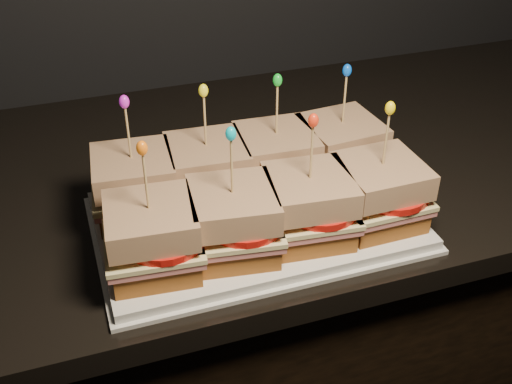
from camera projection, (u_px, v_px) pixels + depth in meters
name	position (u px, v px, depth m)	size (l,w,h in m)	color
granite_slab	(11.00, 213.00, 0.89)	(2.46, 0.63, 0.03)	black
platter	(256.00, 221.00, 0.83)	(0.40, 0.25, 0.02)	silver
platter_rim	(256.00, 225.00, 0.84)	(0.41, 0.26, 0.01)	silver
sandwich_0_bread_bot	(137.00, 204.00, 0.83)	(0.10, 0.10, 0.03)	brown
sandwich_0_ham	(136.00, 192.00, 0.82)	(0.11, 0.10, 0.01)	#C66868
sandwich_0_cheese	(135.00, 188.00, 0.81)	(0.11, 0.10, 0.01)	beige
sandwich_0_tomato	(145.00, 184.00, 0.81)	(0.10, 0.10, 0.01)	red
sandwich_0_bread_top	(133.00, 169.00, 0.80)	(0.10, 0.10, 0.03)	maroon
sandwich_0_pick	(129.00, 136.00, 0.77)	(0.00, 0.00, 0.09)	tan
sandwich_0_frill	(124.00, 102.00, 0.75)	(0.01, 0.01, 0.02)	#CB20CE
sandwich_1_bread_bot	(208.00, 190.00, 0.85)	(0.10, 0.10, 0.03)	brown
sandwich_1_ham	(208.00, 179.00, 0.84)	(0.11, 0.10, 0.01)	#C66868
sandwich_1_cheese	(208.00, 175.00, 0.84)	(0.11, 0.10, 0.01)	beige
sandwich_1_tomato	(217.00, 171.00, 0.83)	(0.10, 0.10, 0.01)	red
sandwich_1_bread_top	(207.00, 156.00, 0.82)	(0.10, 0.10, 0.03)	maroon
sandwich_1_pick	(205.00, 124.00, 0.80)	(0.00, 0.00, 0.09)	tan
sandwich_1_frill	(203.00, 91.00, 0.77)	(0.01, 0.01, 0.02)	yellow
sandwich_2_bread_bot	(276.00, 178.00, 0.88)	(0.10, 0.10, 0.03)	brown
sandwich_2_ham	(276.00, 167.00, 0.87)	(0.11, 0.10, 0.01)	#C66868
sandwich_2_cheese	(276.00, 163.00, 0.86)	(0.11, 0.10, 0.01)	beige
sandwich_2_tomato	(286.00, 159.00, 0.86)	(0.10, 0.10, 0.01)	red
sandwich_2_bread_top	(276.00, 144.00, 0.85)	(0.10, 0.10, 0.03)	maroon
sandwich_2_pick	(277.00, 113.00, 0.82)	(0.00, 0.00, 0.09)	tan
sandwich_2_frill	(278.00, 80.00, 0.80)	(0.01, 0.01, 0.02)	green
sandwich_3_bread_bot	(339.00, 166.00, 0.90)	(0.10, 0.10, 0.03)	brown
sandwich_3_ham	(340.00, 156.00, 0.89)	(0.11, 0.10, 0.01)	#C66868
sandwich_3_cheese	(340.00, 151.00, 0.89)	(0.11, 0.10, 0.01)	beige
sandwich_3_tomato	(350.00, 147.00, 0.88)	(0.10, 0.10, 0.01)	red
sandwich_3_bread_top	(342.00, 133.00, 0.87)	(0.10, 0.10, 0.03)	maroon
sandwich_3_pick	(344.00, 102.00, 0.85)	(0.00, 0.00, 0.09)	tan
sandwich_3_frill	(347.00, 70.00, 0.82)	(0.01, 0.01, 0.02)	blue
sandwich_4_bread_bot	(154.00, 257.00, 0.74)	(0.10, 0.10, 0.03)	brown
sandwich_4_ham	(153.00, 246.00, 0.73)	(0.11, 0.10, 0.01)	#C66868
sandwich_4_cheese	(153.00, 241.00, 0.72)	(0.11, 0.10, 0.01)	beige
sandwich_4_tomato	(164.00, 236.00, 0.72)	(0.10, 0.10, 0.01)	red
sandwich_4_bread_top	(150.00, 220.00, 0.71)	(0.10, 0.10, 0.03)	maroon
sandwich_4_pick	(146.00, 185.00, 0.68)	(0.00, 0.00, 0.09)	tan
sandwich_4_frill	(142.00, 148.00, 0.66)	(0.01, 0.01, 0.02)	orange
sandwich_5_bread_bot	(234.00, 241.00, 0.76)	(0.10, 0.10, 0.03)	brown
sandwich_5_ham	(233.00, 229.00, 0.75)	(0.11, 0.10, 0.01)	#C66868
sandwich_5_cheese	(233.00, 224.00, 0.75)	(0.11, 0.10, 0.01)	beige
sandwich_5_tomato	(244.00, 220.00, 0.74)	(0.10, 0.10, 0.01)	red
sandwich_5_bread_top	(233.00, 204.00, 0.73)	(0.10, 0.10, 0.03)	maroon
sandwich_5_pick	(232.00, 170.00, 0.71)	(0.00, 0.00, 0.09)	tan
sandwich_5_frill	(231.00, 134.00, 0.68)	(0.01, 0.01, 0.02)	#06A9B8
sandwich_6_bread_bot	(307.00, 225.00, 0.79)	(0.10, 0.10, 0.03)	brown
sandwich_6_ham	(308.00, 214.00, 0.78)	(0.11, 0.10, 0.01)	#C66868
sandwich_6_cheese	(308.00, 209.00, 0.77)	(0.11, 0.10, 0.01)	beige
sandwich_6_tomato	(320.00, 205.00, 0.77)	(0.10, 0.10, 0.01)	red
sandwich_6_bread_top	(310.00, 190.00, 0.76)	(0.10, 0.10, 0.03)	maroon
sandwich_6_pick	(311.00, 156.00, 0.73)	(0.00, 0.00, 0.09)	tan
sandwich_6_frill	(313.00, 120.00, 0.71)	(0.01, 0.01, 0.02)	red
sandwich_7_bread_bot	(377.00, 211.00, 0.81)	(0.10, 0.10, 0.03)	brown
sandwich_7_ham	(378.00, 200.00, 0.80)	(0.11, 0.10, 0.01)	#C66868
sandwich_7_cheese	(379.00, 195.00, 0.80)	(0.11, 0.10, 0.01)	beige
sandwich_7_tomato	(391.00, 191.00, 0.79)	(0.10, 0.10, 0.01)	red
sandwich_7_bread_top	(381.00, 176.00, 0.78)	(0.10, 0.10, 0.03)	maroon
sandwich_7_pick	(386.00, 142.00, 0.76)	(0.00, 0.00, 0.09)	tan
sandwich_7_frill	(390.00, 108.00, 0.73)	(0.01, 0.01, 0.02)	yellow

